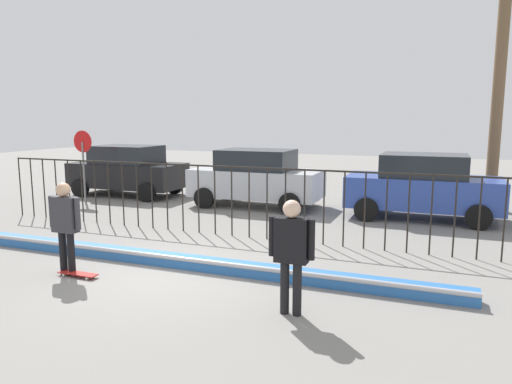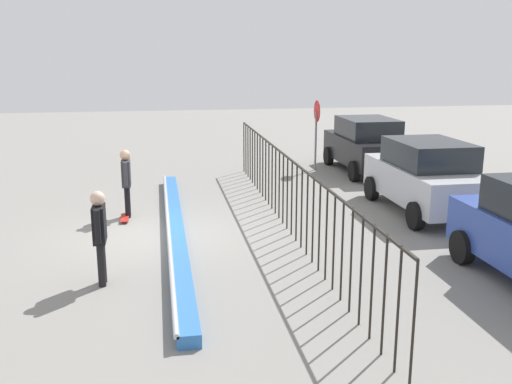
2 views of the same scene
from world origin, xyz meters
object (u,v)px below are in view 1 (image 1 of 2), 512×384
object	(u,v)px
skateboard	(78,274)
parked_car_silver	(256,177)
parked_car_blue	(423,186)
camera_operator	(291,247)
parked_car_black	(128,170)
skateboarder	(65,220)
stop_sign	(83,156)

from	to	relation	value
skateboard	parked_car_silver	world-z (taller)	parked_car_silver
skateboard	parked_car_blue	xyz separation A→B (m)	(5.75, 7.78, 0.91)
skateboard	parked_car_blue	world-z (taller)	parked_car_blue
skateboard	camera_operator	bearing A→B (deg)	-14.47
parked_car_black	parked_car_blue	bearing A→B (deg)	-4.14
skateboard	parked_car_silver	distance (m)	7.92
skateboard	camera_operator	world-z (taller)	camera_operator
skateboarder	parked_car_blue	world-z (taller)	parked_car_blue
camera_operator	parked_car_black	world-z (taller)	parked_car_black
camera_operator	parked_car_black	size ratio (longest dim) A/B	0.41
skateboard	parked_car_silver	size ratio (longest dim) A/B	0.19
skateboarder	skateboard	bearing A→B (deg)	8.30
camera_operator	parked_car_blue	xyz separation A→B (m)	(1.55, 7.97, -0.08)
skateboarder	parked_car_black	distance (m)	9.29
stop_sign	skateboarder	bearing A→B (deg)	-51.27
skateboarder	stop_sign	xyz separation A→B (m)	(-5.13, 6.40, 0.57)
parked_car_black	stop_sign	xyz separation A→B (m)	(-0.57, -1.70, 0.64)
skateboard	parked_car_black	world-z (taller)	parked_car_black
skateboarder	parked_car_black	xyz separation A→B (m)	(-4.56, 8.10, -0.08)
camera_operator	parked_car_silver	bearing A→B (deg)	-43.66
stop_sign	skateboard	bearing A→B (deg)	-50.01
parked_car_silver	skateboarder	bearing A→B (deg)	-92.73
skateboard	parked_car_blue	distance (m)	9.72
camera_operator	stop_sign	xyz separation A→B (m)	(-9.63, 6.65, 0.56)
parked_car_silver	parked_car_blue	distance (m)	5.23
skateboarder	skateboard	distance (m)	1.04
parked_car_black	stop_sign	distance (m)	1.91
skateboarder	stop_sign	bearing A→B (deg)	151.06
skateboarder	skateboard	world-z (taller)	skateboarder
parked_car_black	stop_sign	bearing A→B (deg)	-110.54
skateboarder	parked_car_blue	distance (m)	9.80
parked_car_silver	skateboard	bearing A→B (deg)	-90.51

